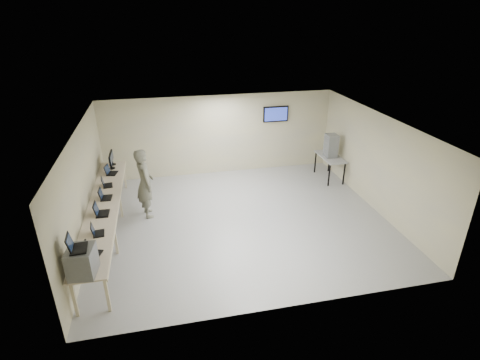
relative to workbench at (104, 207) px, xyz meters
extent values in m
cube|color=#A8A8A8|center=(3.59, 0.00, -0.83)|extent=(8.00, 7.00, 0.01)
cube|color=silver|center=(3.59, 0.00, 1.97)|extent=(8.00, 7.00, 0.01)
cube|color=beige|center=(3.59, 3.50, 0.57)|extent=(8.00, 0.01, 2.80)
cube|color=beige|center=(3.59, -3.50, 0.57)|extent=(8.00, 0.01, 2.80)
cube|color=beige|center=(-0.41, 0.00, 0.57)|extent=(0.01, 7.00, 2.80)
cube|color=beige|center=(7.59, 0.00, 0.57)|extent=(0.01, 7.00, 2.80)
cube|color=black|center=(5.59, 3.48, 1.22)|extent=(0.15, 0.04, 0.15)
cube|color=black|center=(5.59, 3.44, 1.22)|extent=(0.90, 0.06, 0.55)
cube|color=#2537A3|center=(5.59, 3.40, 1.22)|extent=(0.82, 0.01, 0.47)
cube|color=beige|center=(-0.01, 0.00, 0.05)|extent=(0.75, 6.00, 0.04)
cube|color=beige|center=(0.36, 0.00, 0.02)|extent=(0.02, 6.00, 0.06)
cube|color=beige|center=(-0.31, -2.85, -0.40)|extent=(0.06, 0.06, 0.86)
cube|color=beige|center=(0.29, -2.85, -0.40)|extent=(0.06, 0.06, 0.86)
cube|color=beige|center=(-0.31, -0.90, -0.40)|extent=(0.06, 0.06, 0.86)
cube|color=beige|center=(0.29, -0.90, -0.40)|extent=(0.06, 0.06, 0.86)
cube|color=beige|center=(-0.31, 0.90, -0.40)|extent=(0.06, 0.06, 0.86)
cube|color=beige|center=(0.29, 0.90, -0.40)|extent=(0.06, 0.06, 0.86)
cube|color=beige|center=(-0.31, 2.85, -0.40)|extent=(0.06, 0.06, 0.86)
cube|color=beige|center=(0.29, 2.85, -0.40)|extent=(0.06, 0.06, 0.86)
cube|color=slate|center=(-0.06, -2.75, 0.35)|extent=(0.52, 0.58, 0.56)
cube|color=black|center=(-0.06, -2.75, 0.64)|extent=(0.30, 0.40, 0.02)
cube|color=black|center=(-0.20, -2.75, 0.79)|extent=(0.10, 0.37, 0.28)
cube|color=black|center=(-0.19, -2.75, 0.79)|extent=(0.07, 0.32, 0.23)
cube|color=black|center=(0.01, -2.21, 0.09)|extent=(0.39, 0.47, 0.02)
cube|color=black|center=(-0.13, -2.21, 0.24)|extent=(0.18, 0.38, 0.29)
cube|color=black|center=(-0.11, -2.21, 0.24)|extent=(0.15, 0.33, 0.24)
cube|color=black|center=(0.04, -1.39, 0.08)|extent=(0.26, 0.34, 0.02)
cube|color=black|center=(-0.07, -1.39, 0.21)|extent=(0.09, 0.31, 0.23)
cube|color=black|center=(-0.06, -1.39, 0.21)|extent=(0.07, 0.27, 0.19)
cube|color=black|center=(0.03, -0.49, 0.09)|extent=(0.29, 0.40, 0.02)
cube|color=black|center=(-0.11, -0.49, 0.24)|extent=(0.08, 0.37, 0.28)
cube|color=black|center=(-0.10, -0.49, 0.24)|extent=(0.06, 0.33, 0.24)
cube|color=black|center=(0.03, 0.36, 0.08)|extent=(0.28, 0.37, 0.02)
cube|color=black|center=(-0.10, 0.36, 0.23)|extent=(0.09, 0.34, 0.26)
cube|color=black|center=(-0.08, 0.36, 0.23)|extent=(0.06, 0.30, 0.22)
cube|color=black|center=(-0.01, 1.14, 0.08)|extent=(0.29, 0.37, 0.02)
cube|color=black|center=(-0.13, 1.14, 0.22)|extent=(0.10, 0.33, 0.24)
cube|color=black|center=(-0.12, 1.14, 0.22)|extent=(0.08, 0.29, 0.20)
cube|color=black|center=(0.04, 2.00, 0.08)|extent=(0.34, 0.41, 0.02)
cube|color=black|center=(-0.10, 2.00, 0.23)|extent=(0.14, 0.35, 0.26)
cube|color=black|center=(-0.08, 2.00, 0.23)|extent=(0.11, 0.31, 0.22)
cylinder|color=black|center=(-0.01, 2.43, 0.08)|extent=(0.20, 0.20, 0.02)
cube|color=black|center=(-0.01, 2.43, 0.17)|extent=(0.04, 0.03, 0.16)
cube|color=black|center=(-0.01, 2.43, 0.37)|extent=(0.05, 0.46, 0.31)
cube|color=black|center=(0.02, 2.43, 0.37)|extent=(0.00, 0.42, 0.26)
cylinder|color=black|center=(-0.01, 2.75, 0.08)|extent=(0.20, 0.20, 0.01)
cube|color=black|center=(-0.01, 2.75, 0.17)|extent=(0.04, 0.03, 0.16)
cube|color=black|center=(-0.01, 2.75, 0.37)|extent=(0.05, 0.45, 0.30)
cube|color=black|center=(0.02, 2.75, 0.37)|extent=(0.00, 0.41, 0.26)
imported|color=#535949|center=(1.02, 0.87, 0.18)|extent=(0.63, 0.82, 2.01)
cube|color=#989898|center=(7.19, 2.13, -0.02)|extent=(0.64, 1.37, 0.04)
cube|color=black|center=(6.92, 1.55, -0.43)|extent=(0.04, 0.04, 0.78)
cube|color=black|center=(6.92, 2.71, -0.43)|extent=(0.04, 0.04, 0.78)
cube|color=black|center=(7.46, 1.55, -0.43)|extent=(0.04, 0.04, 0.78)
cube|color=black|center=(7.46, 2.71, -0.43)|extent=(0.04, 0.04, 0.78)
cube|color=gray|center=(7.17, 2.13, 0.09)|extent=(0.37, 0.41, 0.19)
cube|color=gray|center=(7.17, 2.13, 0.29)|extent=(0.37, 0.41, 0.19)
cube|color=gray|center=(7.17, 2.13, 0.48)|extent=(0.37, 0.41, 0.19)
cube|color=gray|center=(7.17, 2.13, 0.68)|extent=(0.37, 0.41, 0.19)
camera|label=1|loc=(1.59, -8.90, 4.62)|focal=28.00mm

